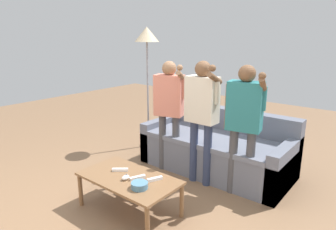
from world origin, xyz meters
TOP-DOWN VIEW (x-y plane):
  - ground_plane at (0.00, 0.00)m, footprint 12.00×12.00m
  - couch at (0.13, 1.43)m, footprint 1.95×0.90m
  - coffee_table at (-0.06, -0.03)m, footprint 1.03×0.57m
  - snack_bowl at (0.19, -0.12)m, footprint 0.16×0.16m
  - game_remote_nunchuk at (-0.04, -0.09)m, footprint 0.06×0.09m
  - floor_lamp at (-1.18, 1.49)m, footprint 0.37×0.37m
  - player_left at (-0.36, 1.01)m, footprint 0.46×0.29m
  - player_center at (0.17, 0.96)m, footprint 0.44×0.28m
  - player_right at (0.67, 1.00)m, footprint 0.46×0.29m
  - game_remote_wand_near at (-0.23, 0.01)m, footprint 0.15×0.13m
  - game_remote_wand_far at (0.04, -0.00)m, footprint 0.10×0.16m
  - game_remote_wand_spare at (0.20, 0.08)m, footprint 0.10×0.16m

SIDE VIEW (x-z plane):
  - ground_plane at x=0.00m, z-range 0.00..0.00m
  - couch at x=0.13m, z-range -0.11..0.68m
  - coffee_table at x=-0.06m, z-range 0.15..0.53m
  - game_remote_wand_near at x=-0.23m, z-range 0.38..0.41m
  - game_remote_wand_far at x=0.04m, z-range 0.38..0.41m
  - game_remote_wand_spare at x=0.20m, z-range 0.38..0.41m
  - game_remote_nunchuk at x=-0.04m, z-range 0.38..0.43m
  - snack_bowl at x=0.19m, z-range 0.38..0.44m
  - player_left at x=-0.36m, z-range 0.19..1.65m
  - player_right at x=0.67m, z-range 0.19..1.67m
  - player_center at x=0.17m, z-range 0.19..1.69m
  - floor_lamp at x=-1.18m, z-range 0.71..2.60m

